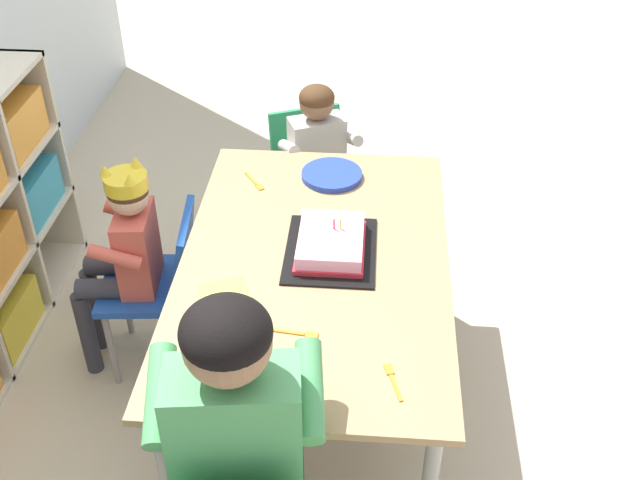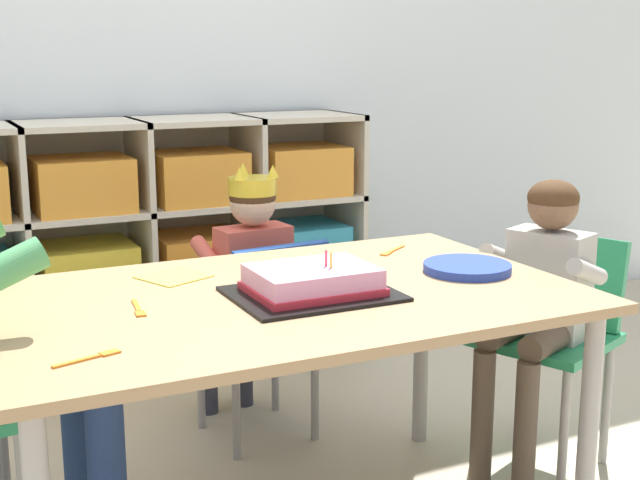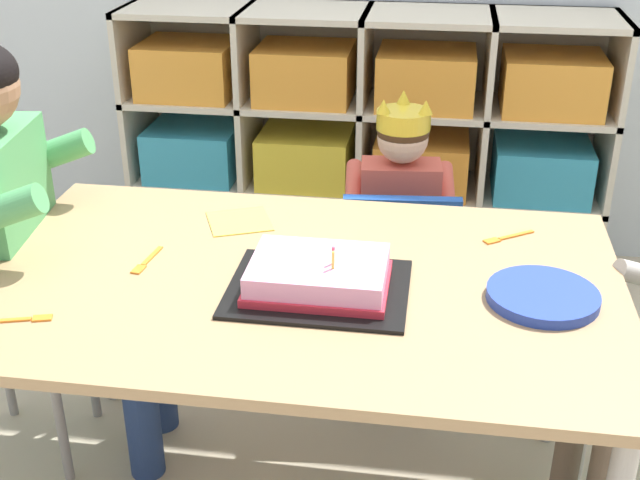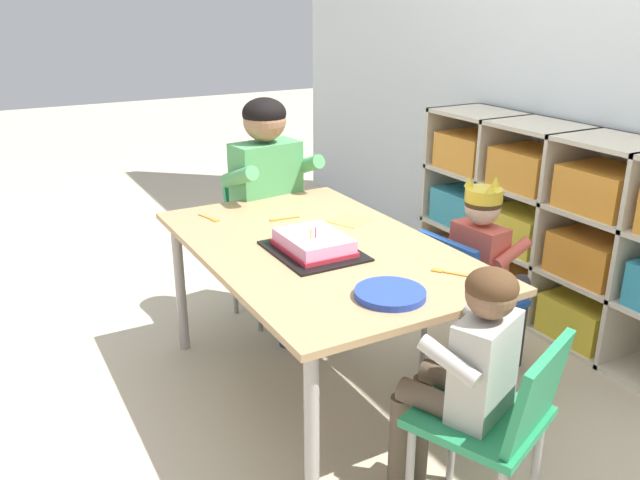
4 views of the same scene
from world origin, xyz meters
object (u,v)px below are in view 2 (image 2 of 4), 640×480
fork_scattered_mid_table (138,309)px  classroom_chair_blue (264,323)px  fork_at_table_front_edge (91,357)px  child_with_crown (247,268)px  fork_beside_plate_stack (392,251)px  paper_plate_stack (467,268)px  activity_table (284,319)px  guest_at_table_side (540,291)px  birthday_cake_on_tray (312,284)px  classroom_chair_guest_side (554,328)px

fork_scattered_mid_table → classroom_chair_blue: bearing=-36.4°
fork_scattered_mid_table → fork_at_table_front_edge: bearing=156.3°
child_with_crown → fork_beside_plate_stack: bearing=117.0°
paper_plate_stack → fork_scattered_mid_table: (-0.80, 0.04, -0.01)m
activity_table → guest_at_table_side: bearing=3.0°
classroom_chair_blue → fork_at_table_front_edge: size_ratio=4.92×
activity_table → guest_at_table_side: guest_at_table_side is taller
activity_table → guest_at_table_side: size_ratio=1.60×
birthday_cake_on_tray → guest_at_table_side: bearing=6.9°
birthday_cake_on_tray → paper_plate_stack: birthday_cake_on_tray is taller
child_with_crown → classroom_chair_guest_side: (0.69, -0.57, -0.12)m
classroom_chair_blue → child_with_crown: bearing=-90.5°
activity_table → classroom_chair_blue: (0.18, 0.55, -0.19)m
birthday_cake_on_tray → child_with_crown: bearing=80.5°
fork_scattered_mid_table → birthday_cake_on_tray: bearing=-92.4°
guest_at_table_side → fork_scattered_mid_table: guest_at_table_side is taller
child_with_crown → fork_scattered_mid_table: child_with_crown is taller
activity_table → fork_scattered_mid_table: fork_scattered_mid_table is taller
activity_table → classroom_chair_blue: bearing=72.2°
birthday_cake_on_tray → fork_beside_plate_stack: 0.47m
activity_table → birthday_cake_on_tray: size_ratio=3.71×
classroom_chair_blue → fork_beside_plate_stack: (0.25, -0.30, 0.25)m
birthday_cake_on_tray → paper_plate_stack: size_ratio=1.64×
fork_beside_plate_stack → child_with_crown: bearing=87.6°
guest_at_table_side → fork_at_table_front_edge: bearing=-100.0°
guest_at_table_side → fork_beside_plate_stack: bearing=-144.0°
fork_scattered_mid_table → fork_at_table_front_edge: 0.29m
birthday_cake_on_tray → fork_beside_plate_stack: birthday_cake_on_tray is taller
activity_table → classroom_chair_guest_side: classroom_chair_guest_side is taller
birthday_cake_on_tray → fork_beside_plate_stack: size_ratio=3.04×
guest_at_table_side → fork_at_table_front_edge: guest_at_table_side is taller
child_with_crown → fork_scattered_mid_table: size_ratio=6.62×
fork_at_table_front_edge → classroom_chair_guest_side: bearing=177.1°
classroom_chair_guest_side → paper_plate_stack: (-0.37, -0.10, 0.24)m
fork_beside_plate_stack → fork_at_table_front_edge: same height
classroom_chair_guest_side → fork_beside_plate_stack: (-0.43, 0.17, 0.23)m
activity_table → paper_plate_stack: bearing=-2.5°
fork_at_table_front_edge → classroom_chair_blue: bearing=-145.9°
classroom_chair_blue → fork_at_table_front_edge: (-0.64, -0.78, 0.25)m
paper_plate_stack → child_with_crown: bearing=114.9°
activity_table → child_with_crown: size_ratio=1.58×
paper_plate_stack → fork_at_table_front_edge: bearing=-167.2°
fork_at_table_front_edge → guest_at_table_side: bearing=176.3°
paper_plate_stack → fork_scattered_mid_table: bearing=177.5°
classroom_chair_blue → child_with_crown: child_with_crown is taller
child_with_crown → paper_plate_stack: 0.75m
birthday_cake_on_tray → fork_at_table_front_edge: 0.55m
activity_table → fork_beside_plate_stack: fork_beside_plate_stack is taller
guest_at_table_side → fork_at_table_front_edge: (-1.23, -0.28, 0.10)m
activity_table → guest_at_table_side: 0.76m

